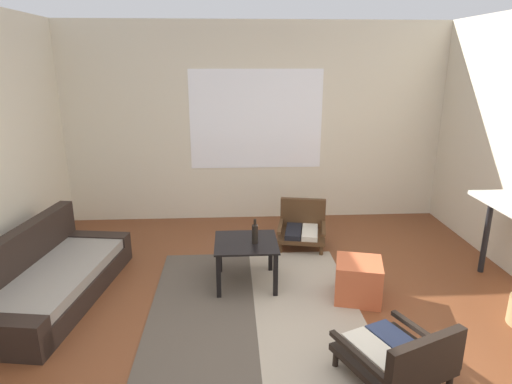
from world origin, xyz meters
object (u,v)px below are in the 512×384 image
armchair_by_window (302,226)px  glass_bottle (255,233)px  armchair_striped_foreground (400,357)px  coffee_table (246,250)px  ottoman_orange (358,280)px  couch (49,279)px

armchair_by_window → glass_bottle: 1.23m
armchair_by_window → armchair_striped_foreground: 2.50m
armchair_striped_foreground → glass_bottle: bearing=121.9°
coffee_table → ottoman_orange: coffee_table is taller
armchair_striped_foreground → ottoman_orange: 1.17m
coffee_table → armchair_by_window: (0.72, 0.96, -0.14)m
coffee_table → armchair_striped_foreground: armchair_striped_foreground is taller
couch → ottoman_orange: (2.94, -0.18, -0.01)m
armchair_striped_foreground → glass_bottle: 1.78m
armchair_striped_foreground → couch: bearing=155.0°
ottoman_orange → glass_bottle: 1.08m
armchair_striped_foreground → ottoman_orange: size_ratio=1.98×
armchair_striped_foreground → ottoman_orange: bearing=88.0°
glass_bottle → couch: bearing=-176.0°
coffee_table → glass_bottle: 0.21m
couch → armchair_striped_foreground: bearing=-25.0°
couch → glass_bottle: size_ratio=7.98×
armchair_by_window → armchair_striped_foreground: (0.29, -2.48, -0.00)m
couch → coffee_table: size_ratio=3.17×
ottoman_orange → glass_bottle: size_ratio=1.71×
glass_bottle → armchair_striped_foreground: bearing=-58.1°
armchair_by_window → glass_bottle: size_ratio=2.66×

